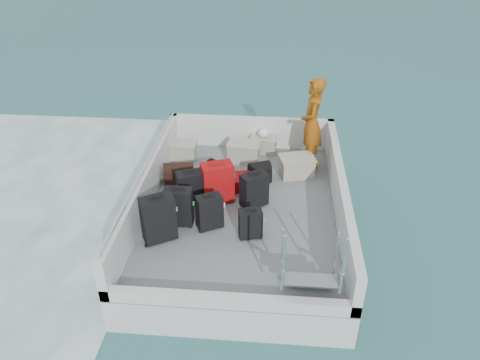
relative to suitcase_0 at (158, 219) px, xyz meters
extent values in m
plane|color=#164B50|center=(1.27, 1.06, -1.03)|extent=(160.00, 160.00, 0.00)
plane|color=white|center=(-3.53, 1.06, -1.03)|extent=(10.00, 10.00, 0.00)
cube|color=silver|center=(1.27, 1.06, -0.73)|extent=(3.60, 5.00, 0.60)
cube|color=slate|center=(1.27, 1.06, -0.42)|extent=(3.30, 4.70, 0.02)
cube|color=silver|center=(-0.46, 1.06, -0.06)|extent=(0.14, 5.00, 0.70)
cube|color=silver|center=(3.00, 1.06, -0.06)|extent=(0.14, 5.00, 0.70)
cube|color=silver|center=(1.27, 3.49, -0.06)|extent=(3.60, 0.14, 0.70)
cube|color=silver|center=(1.27, -1.37, -0.31)|extent=(3.60, 0.14, 0.20)
cylinder|color=silver|center=(-0.46, 1.06, 0.34)|extent=(0.04, 4.80, 0.04)
cube|color=black|center=(0.00, 0.00, 0.00)|extent=(0.61, 0.53, 0.81)
cube|color=black|center=(0.24, 0.45, -0.06)|extent=(0.47, 0.28, 0.70)
cube|color=black|center=(0.32, 1.07, -0.07)|extent=(0.53, 0.43, 0.66)
cube|color=black|center=(0.77, 0.39, -0.09)|extent=(0.49, 0.42, 0.63)
cube|color=#9F0C0D|center=(0.80, 1.21, -0.02)|extent=(0.65, 0.52, 0.77)
cube|color=black|center=(1.47, 0.19, -0.14)|extent=(0.42, 0.30, 0.53)
cube|color=black|center=(1.48, 1.11, -0.08)|extent=(0.54, 0.49, 0.66)
cube|color=#9F0C0D|center=(1.19, 1.70, -0.27)|extent=(0.74, 0.56, 0.26)
cube|color=#B0AE9A|center=(-0.16, 2.79, -0.23)|extent=(0.58, 0.40, 0.35)
cube|color=#B0AE9A|center=(1.16, 2.81, -0.21)|extent=(0.68, 0.50, 0.39)
cube|color=#B0AE9A|center=(1.56, 3.26, -0.24)|extent=(0.57, 0.42, 0.32)
cube|color=#B0AE9A|center=(2.27, 2.27, -0.21)|extent=(0.74, 0.60, 0.39)
ellipsoid|color=yellow|center=(2.60, 2.63, -0.30)|extent=(0.28, 0.26, 0.22)
ellipsoid|color=white|center=(1.56, 3.26, 0.01)|extent=(0.24, 0.24, 0.18)
imported|color=#CC6A13|center=(2.53, 2.75, 0.53)|extent=(0.48, 0.71, 1.88)
camera|label=1|loc=(1.83, -5.95, 4.47)|focal=35.00mm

